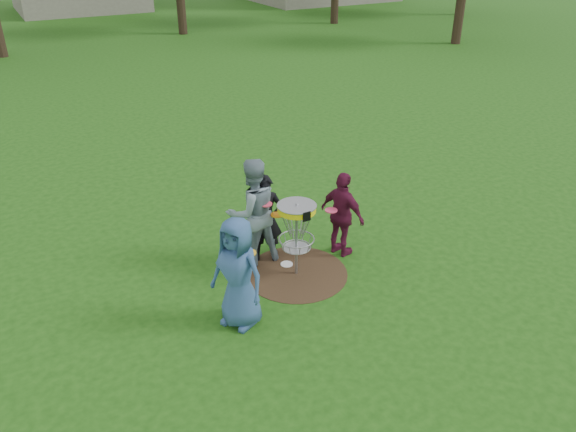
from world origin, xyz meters
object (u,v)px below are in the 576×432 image
player_maroon (342,215)px  disc_golf_basket (297,222)px  player_black (266,219)px  player_blue (238,273)px  player_grey (253,212)px

player_maroon → disc_golf_basket: size_ratio=1.17×
player_maroon → player_black: bearing=51.6°
player_blue → player_black: bearing=110.9°
player_maroon → player_grey: bearing=52.3°
player_black → disc_golf_basket: (0.23, -0.69, 0.20)m
player_blue → player_black: (1.18, 1.44, -0.08)m
player_blue → disc_golf_basket: size_ratio=1.30×
player_grey → player_blue: bearing=58.1°
player_blue → player_maroon: bearing=81.0°
player_grey → player_maroon: bearing=160.0°
player_black → player_maroon: 1.38m
disc_golf_basket → player_black: bearing=108.5°
player_grey → player_maroon: (1.51, -0.57, -0.18)m
player_grey → player_maroon: player_grey is taller
player_black → disc_golf_basket: bearing=-45.4°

